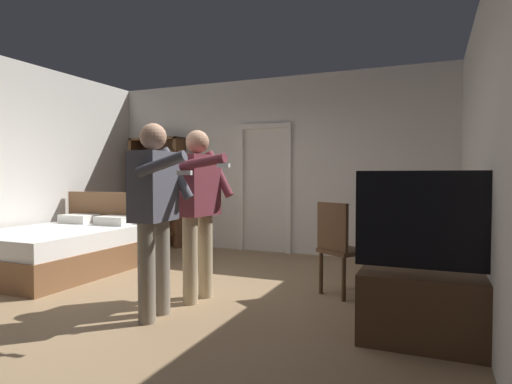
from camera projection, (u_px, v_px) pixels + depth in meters
The scene contains 14 objects.
ground_plane at pixel (175, 296), 4.48m from camera, with size 6.32×6.32×0.00m, color #997A56.
wall_back at pixel (271, 165), 7.08m from camera, with size 5.99×0.12×2.88m, color silver.
wall_right at pixel (494, 154), 3.30m from camera, with size 0.12×5.88×2.88m, color silver.
doorway_frame at pixel (265, 179), 7.05m from camera, with size 0.93×0.08×2.13m.
bed at pixel (63, 249), 5.61m from camera, with size 1.55×2.01×1.02m.
bookshelf at pixel (158, 188), 7.70m from camera, with size 1.02×0.32×1.95m.
tv_flatscreen at pixel (442, 298), 3.08m from camera, with size 1.24×0.40×1.31m.
side_table at pixel (409, 258), 4.16m from camera, with size 0.56×0.56×0.70m.
laptop at pixel (404, 229), 4.13m from camera, with size 0.40×0.41×0.15m.
bottle_on_table at pixel (425, 225), 4.02m from camera, with size 0.06×0.06×0.23m.
wooden_chair at pixel (339, 245), 4.45m from camera, with size 0.58×0.58×0.99m.
person_blue_shirt at pixel (155, 205), 3.74m from camera, with size 0.68×0.61×1.73m.
person_striped_shirt at pixel (199, 201), 4.28m from camera, with size 0.68×0.66×1.73m.
suitcase_dark at pixel (142, 245), 6.64m from camera, with size 0.50×0.29×0.35m, color #1E2D38.
Camera 1 is at (2.49, -3.77, 1.27)m, focal length 29.74 mm.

